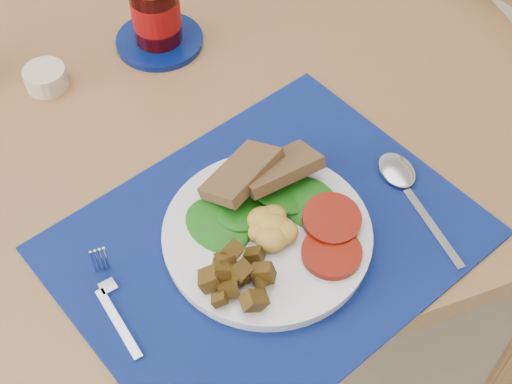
# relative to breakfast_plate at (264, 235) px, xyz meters

# --- Properties ---
(table) EXTENTS (1.40, 0.90, 0.75)m
(table) POSITION_rel_breakfast_plate_xyz_m (-0.16, 0.29, -0.11)
(table) COLOR brown
(table) RESTS_ON ground
(placemat) EXTENTS (0.60, 0.54, 0.00)m
(placemat) POSITION_rel_breakfast_plate_xyz_m (0.01, 0.00, -0.02)
(placemat) COLOR black
(placemat) RESTS_ON table
(breakfast_plate) EXTENTS (0.26, 0.26, 0.06)m
(breakfast_plate) POSITION_rel_breakfast_plate_xyz_m (0.00, 0.00, 0.00)
(breakfast_plate) COLOR silver
(breakfast_plate) RESTS_ON placemat
(fork) EXTENTS (0.03, 0.15, 0.00)m
(fork) POSITION_rel_breakfast_plate_xyz_m (-0.20, -0.01, -0.02)
(fork) COLOR #B2B5BA
(fork) RESTS_ON placemat
(spoon) EXTENTS (0.05, 0.20, 0.01)m
(spoon) POSITION_rel_breakfast_plate_xyz_m (0.21, 0.02, -0.02)
(spoon) COLOR #B2B5BA
(spoon) RESTS_ON placemat
(ramekin) EXTENTS (0.06, 0.06, 0.03)m
(ramekin) POSITION_rel_breakfast_plate_xyz_m (-0.20, 0.39, -0.01)
(ramekin) COLOR beige
(ramekin) RESTS_ON table
(jam_on_saucer) EXTENTS (0.14, 0.14, 0.13)m
(jam_on_saucer) POSITION_rel_breakfast_plate_xyz_m (-0.02, 0.42, 0.03)
(jam_on_saucer) COLOR #051455
(jam_on_saucer) RESTS_ON table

